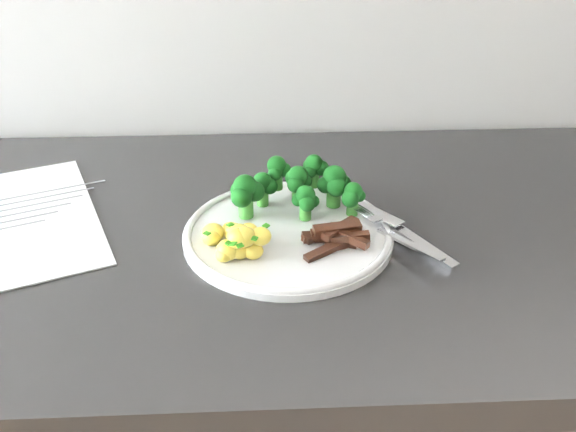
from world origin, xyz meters
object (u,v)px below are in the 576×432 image
object	(u,v)px
potatoes	(237,240)
beef_strips	(336,236)
broccoli	(297,185)
knife	(407,236)
plate	(288,233)
recipe_paper	(8,223)
fork	(397,235)

from	to	relation	value
potatoes	beef_strips	size ratio (longest dim) A/B	1.05
broccoli	knife	distance (m)	0.15
plate	broccoli	bearing A→B (deg)	76.56
recipe_paper	potatoes	distance (m)	0.30
knife	potatoes	bearing A→B (deg)	-172.97
plate	recipe_paper	bearing A→B (deg)	171.91
recipe_paper	fork	world-z (taller)	fork
plate	beef_strips	bearing A→B (deg)	-27.24
broccoli	potatoes	size ratio (longest dim) A/B	2.02
beef_strips	knife	xyz separation A→B (m)	(0.08, 0.01, -0.01)
plate	knife	bearing A→B (deg)	-6.22
plate	beef_strips	distance (m)	0.06
fork	potatoes	bearing A→B (deg)	-175.96
potatoes	plate	bearing A→B (deg)	33.78
fork	knife	bearing A→B (deg)	37.55
potatoes	knife	size ratio (longest dim) A/B	0.47
broccoli	beef_strips	distance (m)	0.09
broccoli	fork	distance (m)	0.14
recipe_paper	fork	size ratio (longest dim) A/B	2.66
plate	potatoes	bearing A→B (deg)	-146.22
broccoli	potatoes	bearing A→B (deg)	-127.40
potatoes	fork	size ratio (longest dim) A/B	0.62
potatoes	fork	xyz separation A→B (m)	(0.18, 0.01, -0.01)
broccoli	potatoes	distance (m)	0.12
potatoes	knife	xyz separation A→B (m)	(0.20, 0.02, -0.02)
plate	knife	distance (m)	0.14
plate	broccoli	xyz separation A→B (m)	(0.01, 0.05, 0.03)
recipe_paper	fork	xyz separation A→B (m)	(0.47, -0.08, 0.02)
plate	fork	distance (m)	0.13
plate	broccoli	world-z (taller)	broccoli
plate	knife	xyz separation A→B (m)	(0.14, -0.02, 0.00)
recipe_paper	plate	world-z (taller)	plate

